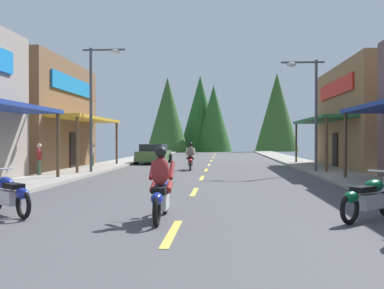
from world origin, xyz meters
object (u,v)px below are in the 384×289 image
(motorcycle_parked_left_2, at_px, (9,194))
(parked_car_curbside, at_px, (154,154))
(motorcycle_parked_right_3, at_px, (368,197))
(streetlamp_right, at_px, (309,99))
(pedestrian_by_shop, at_px, (39,158))
(streetlamp_left, at_px, (97,92))
(rider_cruising_lead, at_px, (161,190))
(pedestrian_browsing, at_px, (92,152))
(rider_cruising_trailing, at_px, (190,158))

(motorcycle_parked_left_2, height_order, parked_car_curbside, parked_car_curbside)
(motorcycle_parked_right_3, bearing_deg, streetlamp_right, 41.14)
(motorcycle_parked_right_3, bearing_deg, pedestrian_by_shop, 95.32)
(streetlamp_right, bearing_deg, motorcycle_parked_left_2, -125.08)
(streetlamp_left, xyz_separation_m, rider_cruising_lead, (4.89, -12.37, -3.42))
(motorcycle_parked_left_2, xyz_separation_m, pedestrian_browsing, (-3.17, 16.96, 0.44))
(rider_cruising_lead, bearing_deg, pedestrian_by_shop, 33.17)
(motorcycle_parked_left_2, relative_size, pedestrian_browsing, 1.04)
(pedestrian_browsing, bearing_deg, motorcycle_parked_left_2, 122.24)
(rider_cruising_lead, distance_m, pedestrian_browsing, 18.61)
(streetlamp_left, bearing_deg, parked_car_curbside, 82.74)
(streetlamp_right, bearing_deg, pedestrian_by_shop, -165.94)
(streetlamp_right, xyz_separation_m, parked_car_curbside, (-9.25, 8.95, -3.08))
(streetlamp_right, bearing_deg, streetlamp_left, -174.38)
(parked_car_curbside, bearing_deg, rider_cruising_lead, -167.59)
(motorcycle_parked_left_2, height_order, pedestrian_browsing, pedestrian_browsing)
(motorcycle_parked_right_3, bearing_deg, parked_car_curbside, 66.53)
(streetlamp_right, distance_m, pedestrian_browsing, 13.23)
(parked_car_curbside, bearing_deg, streetlamp_left, 175.95)
(pedestrian_by_shop, bearing_deg, pedestrian_browsing, 80.52)
(rider_cruising_lead, bearing_deg, motorcycle_parked_left_2, 82.44)
(pedestrian_by_shop, height_order, parked_car_curbside, pedestrian_by_shop)
(streetlamp_left, relative_size, rider_cruising_trailing, 2.92)
(rider_cruising_lead, bearing_deg, motorcycle_parked_right_3, -87.11)
(rider_cruising_lead, bearing_deg, pedestrian_browsing, 20.01)
(streetlamp_right, distance_m, pedestrian_by_shop, 13.30)
(rider_cruising_lead, xyz_separation_m, parked_car_curbside, (-3.62, 22.36, 0.03))
(pedestrian_browsing, bearing_deg, rider_cruising_lead, 132.67)
(streetlamp_left, bearing_deg, rider_cruising_trailing, 37.00)
(motorcycle_parked_right_3, distance_m, parked_car_curbside, 23.46)
(motorcycle_parked_right_3, distance_m, rider_cruising_trailing, 16.13)
(pedestrian_by_shop, bearing_deg, rider_cruising_lead, -62.95)
(streetlamp_left, xyz_separation_m, motorcycle_parked_right_3, (9.27, -12.08, -3.58))
(streetlamp_left, xyz_separation_m, pedestrian_browsing, (-1.78, 4.99, -3.14))
(streetlamp_right, height_order, pedestrian_by_shop, streetlamp_right)
(parked_car_curbside, bearing_deg, pedestrian_by_shop, 167.77)
(streetlamp_left, distance_m, rider_cruising_lead, 13.74)
(streetlamp_left, height_order, pedestrian_by_shop, streetlamp_left)
(rider_cruising_lead, relative_size, pedestrian_by_shop, 1.39)
(rider_cruising_trailing, relative_size, parked_car_curbside, 0.49)
(streetlamp_left, relative_size, motorcycle_parked_right_3, 3.85)
(streetlamp_right, bearing_deg, rider_cruising_trailing, 159.78)
(motorcycle_parked_left_2, relative_size, rider_cruising_trailing, 0.78)
(streetlamp_right, bearing_deg, pedestrian_browsing, 162.16)
(streetlamp_left, relative_size, pedestrian_browsing, 3.88)
(motorcycle_parked_right_3, height_order, rider_cruising_trailing, rider_cruising_trailing)
(motorcycle_parked_left_2, height_order, rider_cruising_lead, rider_cruising_lead)
(motorcycle_parked_left_2, xyz_separation_m, rider_cruising_lead, (3.50, -0.40, 0.17))
(motorcycle_parked_right_3, distance_m, motorcycle_parked_left_2, 7.88)
(pedestrian_browsing, height_order, parked_car_curbside, pedestrian_browsing)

